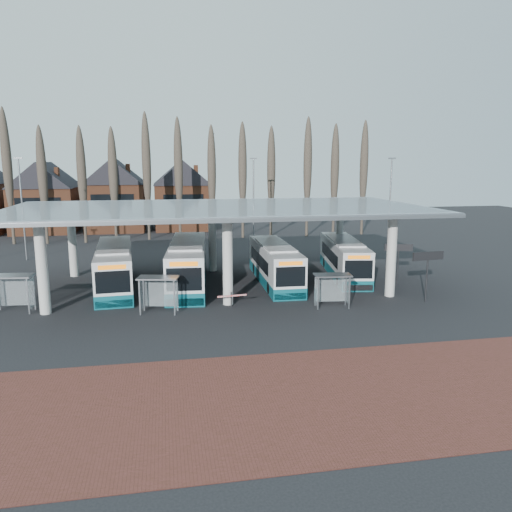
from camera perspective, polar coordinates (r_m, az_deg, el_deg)
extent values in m
plane|color=black|center=(32.53, -2.64, -6.73)|extent=(140.00, 140.00, 0.00)
cube|color=brown|center=(21.54, 1.88, -16.17)|extent=(70.00, 10.00, 0.03)
cylinder|color=beige|center=(34.84, -23.24, -1.33)|extent=(0.70, 0.70, 6.00)
cylinder|color=beige|center=(45.46, -20.25, 1.52)|extent=(0.70, 0.70, 6.00)
cylinder|color=beige|center=(34.19, -3.26, -0.68)|extent=(0.70, 0.70, 6.00)
cylinder|color=beige|center=(44.96, -5.02, 2.06)|extent=(0.70, 0.70, 6.00)
cylinder|color=beige|center=(37.58, 15.21, 0.00)|extent=(0.70, 0.70, 6.00)
cylinder|color=beige|center=(47.59, 9.53, 2.43)|extent=(0.70, 0.70, 6.00)
cube|color=gray|center=(39.14, -4.32, 5.57)|extent=(32.00, 16.00, 0.12)
cube|color=silver|center=(39.13, -4.32, 5.67)|extent=(31.50, 15.50, 0.04)
cone|color=#473D33|center=(66.26, -26.28, 7.48)|extent=(0.36, 0.36, 14.50)
ellipsoid|color=#473D33|center=(66.22, -26.41, 8.98)|extent=(1.10, 1.10, 11.02)
cone|color=#473D33|center=(65.30, -22.88, 7.71)|extent=(0.36, 0.36, 14.50)
ellipsoid|color=#473D33|center=(65.25, -22.99, 9.23)|extent=(1.10, 1.10, 11.02)
cone|color=#473D33|center=(64.56, -19.38, 7.92)|extent=(0.36, 0.36, 14.50)
ellipsoid|color=#473D33|center=(64.52, -19.48, 9.46)|extent=(1.10, 1.10, 11.02)
cone|color=#473D33|center=(64.08, -15.81, 8.10)|extent=(0.36, 0.36, 14.50)
ellipsoid|color=#473D33|center=(64.03, -15.89, 9.65)|extent=(1.10, 1.10, 11.02)
cone|color=#473D33|center=(63.83, -12.20, 8.25)|extent=(0.36, 0.36, 14.50)
ellipsoid|color=#473D33|center=(63.79, -12.27, 9.81)|extent=(1.10, 1.10, 11.02)
cone|color=#473D33|center=(63.84, -8.58, 8.37)|extent=(0.36, 0.36, 14.50)
ellipsoid|color=#473D33|center=(63.80, -8.62, 9.94)|extent=(1.10, 1.10, 11.02)
cone|color=#473D33|center=(64.10, -4.96, 8.46)|extent=(0.36, 0.36, 14.50)
ellipsoid|color=#473D33|center=(64.06, -4.99, 10.02)|extent=(1.10, 1.10, 11.02)
cone|color=#473D33|center=(64.61, -1.39, 8.52)|extent=(0.36, 0.36, 14.50)
ellipsoid|color=#473D33|center=(64.56, -1.40, 10.06)|extent=(1.10, 1.10, 11.02)
cone|color=#473D33|center=(65.35, 2.11, 8.54)|extent=(0.36, 0.36, 14.50)
ellipsoid|color=#473D33|center=(65.31, 2.12, 10.06)|extent=(1.10, 1.10, 11.02)
cone|color=#473D33|center=(66.33, 5.53, 8.53)|extent=(0.36, 0.36, 14.50)
ellipsoid|color=#473D33|center=(66.29, 5.55, 10.03)|extent=(1.10, 1.10, 11.02)
cone|color=#473D33|center=(67.54, 8.83, 8.49)|extent=(0.36, 0.36, 14.50)
ellipsoid|color=#473D33|center=(67.49, 8.87, 9.97)|extent=(1.10, 1.10, 11.02)
cone|color=#473D33|center=(68.95, 12.00, 8.43)|extent=(0.36, 0.36, 14.50)
ellipsoid|color=#473D33|center=(68.91, 12.06, 9.87)|extent=(1.10, 1.10, 11.02)
cube|color=brown|center=(76.78, -22.78, 5.24)|extent=(8.00, 10.00, 7.00)
pyramid|color=black|center=(76.53, -23.16, 10.45)|extent=(8.30, 10.30, 3.50)
cube|color=brown|center=(75.33, -15.68, 5.58)|extent=(8.00, 10.00, 7.00)
pyramid|color=black|center=(75.08, -15.95, 10.91)|extent=(8.30, 10.30, 3.50)
cube|color=brown|center=(75.07, -8.41, 5.85)|extent=(8.00, 10.00, 7.00)
pyramid|color=black|center=(74.81, -8.55, 11.20)|extent=(8.30, 10.30, 3.50)
cylinder|color=slate|center=(54.76, -25.12, 4.75)|extent=(0.16, 0.16, 10.00)
cube|color=slate|center=(54.55, -25.55, 10.07)|extent=(0.80, 0.15, 0.15)
cylinder|color=slate|center=(57.85, -0.29, 6.03)|extent=(0.16, 0.16, 10.00)
cube|color=slate|center=(57.66, -0.29, 11.08)|extent=(0.80, 0.15, 0.15)
cylinder|color=slate|center=(56.41, 15.04, 5.54)|extent=(0.16, 0.16, 10.00)
cube|color=slate|center=(56.20, 15.30, 10.72)|extent=(0.80, 0.15, 0.15)
cube|color=silver|center=(40.51, -15.85, -0.98)|extent=(3.43, 12.25, 2.82)
cube|color=#0C4F5B|center=(40.80, -15.76, -2.86)|extent=(3.45, 12.27, 0.91)
cube|color=silver|center=(40.25, -15.96, 1.05)|extent=(2.82, 7.40, 0.18)
cube|color=black|center=(40.98, -15.85, -0.71)|extent=(3.22, 8.87, 1.11)
cube|color=black|center=(34.61, -16.05, -2.87)|extent=(2.26, 0.22, 1.51)
cube|color=black|center=(46.41, -15.72, 0.61)|extent=(2.18, 0.22, 1.21)
cube|color=orange|center=(34.39, -16.14, -1.24)|extent=(1.80, 0.18, 0.30)
cube|color=black|center=(34.99, -15.92, -5.28)|extent=(2.44, 0.25, 0.50)
cylinder|color=black|center=(37.13, -17.66, -4.25)|extent=(0.35, 0.99, 0.97)
cylinder|color=black|center=(37.05, -14.06, -4.09)|extent=(0.35, 0.99, 0.97)
cylinder|color=black|center=(44.28, -17.18, -1.84)|extent=(0.35, 0.99, 0.97)
cylinder|color=black|center=(44.21, -14.17, -1.70)|extent=(0.35, 0.99, 0.97)
cube|color=silver|center=(40.10, -7.80, -0.64)|extent=(3.80, 12.93, 2.97)
cube|color=#0C4F5B|center=(40.41, -7.75, -2.64)|extent=(3.82, 12.95, 0.96)
cube|color=silver|center=(39.83, -7.86, 1.53)|extent=(3.09, 7.83, 0.19)
cube|color=black|center=(40.60, -7.78, -0.35)|extent=(3.53, 9.38, 1.17)
cube|color=black|center=(33.90, -8.22, -2.67)|extent=(2.38, 0.27, 1.59)
cube|color=black|center=(46.32, -7.50, 1.03)|extent=(2.30, 0.26, 1.27)
cube|color=orange|center=(33.67, -8.26, -0.91)|extent=(1.89, 0.22, 0.32)
cube|color=black|center=(34.31, -8.14, -5.25)|extent=(2.57, 0.31, 0.53)
cylinder|color=black|center=(36.57, -9.91, -4.08)|extent=(0.38, 1.04, 1.02)
cylinder|color=black|center=(36.45, -6.06, -4.02)|extent=(0.38, 1.04, 1.02)
cylinder|color=black|center=(44.09, -9.16, -1.51)|extent=(0.38, 1.04, 1.02)
cylinder|color=black|center=(43.99, -5.97, -1.45)|extent=(0.38, 1.04, 1.02)
cube|color=silver|center=(40.75, 2.16, -0.64)|extent=(2.69, 11.53, 2.68)
cube|color=#0C4F5B|center=(41.02, 2.15, -2.41)|extent=(2.71, 11.55, 0.86)
cube|color=silver|center=(40.50, 2.17, 1.28)|extent=(2.35, 6.93, 0.17)
cube|color=black|center=(41.19, 2.03, -0.38)|extent=(2.66, 8.32, 1.05)
cube|color=black|center=(35.28, 3.98, -2.38)|extent=(2.15, 0.10, 1.43)
cube|color=black|center=(46.26, 0.77, 0.86)|extent=(2.07, 0.10, 1.15)
cube|color=orange|center=(35.07, 4.00, -0.85)|extent=(1.71, 0.09, 0.29)
cube|color=black|center=(35.64, 3.94, -4.62)|extent=(2.32, 0.13, 0.48)
cylinder|color=black|center=(37.35, 1.57, -3.68)|extent=(0.29, 0.92, 0.92)
cylinder|color=black|center=(37.81, 4.87, -3.54)|extent=(0.29, 0.92, 0.92)
cylinder|color=black|center=(44.04, -0.11, -1.45)|extent=(0.29, 0.92, 0.92)
cylinder|color=black|center=(44.44, 2.70, -1.35)|extent=(0.29, 0.92, 0.92)
cube|color=silver|center=(43.83, 10.03, -0.02)|extent=(4.21, 11.58, 2.65)
cube|color=#0C4F5B|center=(44.08, 9.98, -1.65)|extent=(4.23, 11.60, 0.85)
cube|color=silver|center=(43.59, 10.09, 1.75)|extent=(3.24, 7.07, 0.17)
cube|color=black|center=(44.26, 9.92, 0.22)|extent=(3.73, 8.45, 1.04)
cube|color=black|center=(38.40, 11.64, -1.53)|extent=(2.10, 0.40, 1.42)
cube|color=black|center=(49.28, 8.78, 1.32)|extent=(2.03, 0.39, 1.13)
cube|color=orange|center=(38.21, 11.70, -0.14)|extent=(1.67, 0.32, 0.28)
cube|color=black|center=(38.73, 11.56, -3.57)|extent=(2.27, 0.44, 0.47)
cylinder|color=black|center=(40.43, 9.43, -2.71)|extent=(0.41, 0.94, 0.91)
cylinder|color=black|center=(40.89, 12.44, -2.67)|extent=(0.41, 0.94, 0.91)
cylinder|color=black|center=(47.07, 7.91, -0.76)|extent=(0.41, 0.94, 0.91)
cylinder|color=black|center=(47.46, 10.52, -0.75)|extent=(0.41, 0.94, 0.91)
cube|color=gray|center=(35.53, -24.60, -4.20)|extent=(0.08, 0.08, 2.39)
cube|color=gray|center=(36.48, -24.02, -3.79)|extent=(0.08, 0.08, 2.39)
cube|color=gray|center=(36.15, -26.16, -2.06)|extent=(2.81, 1.63, 0.10)
cube|color=silver|center=(36.93, -25.68, -3.68)|extent=(2.29, 0.30, 1.91)
cube|color=silver|center=(35.98, -24.24, -3.92)|extent=(0.16, 1.05, 1.91)
cube|color=gray|center=(32.98, -13.15, -4.66)|extent=(0.09, 0.09, 2.33)
cube|color=gray|center=(32.48, -9.32, -4.75)|extent=(0.09, 0.09, 2.33)
cube|color=gray|center=(33.93, -12.71, -4.20)|extent=(0.09, 0.09, 2.33)
cube|color=gray|center=(33.45, -8.98, -4.28)|extent=(0.09, 0.09, 2.33)
cube|color=gray|center=(32.90, -11.13, -2.44)|extent=(2.82, 1.82, 0.09)
cube|color=silver|center=(33.71, -10.85, -4.15)|extent=(2.19, 0.50, 1.86)
cube|color=silver|center=(33.45, -13.01, -4.35)|extent=(0.25, 1.01, 1.86)
cube|color=silver|center=(32.94, -9.07, -4.44)|extent=(0.25, 1.01, 1.86)
cube|color=gray|center=(33.54, 7.11, -4.30)|extent=(0.08, 0.08, 2.21)
cube|color=gray|center=(34.01, 10.62, -4.19)|extent=(0.08, 0.08, 2.21)
cube|color=gray|center=(34.46, 6.79, -3.89)|extent=(0.08, 0.08, 2.21)
cube|color=gray|center=(34.92, 10.22, -3.79)|extent=(0.08, 0.08, 2.21)
cube|color=gray|center=(33.94, 8.75, -2.17)|extent=(2.59, 1.50, 0.09)
cube|color=silver|center=(34.70, 8.50, -3.75)|extent=(2.11, 0.26, 1.77)
cube|color=silver|center=(33.98, 6.88, -4.02)|extent=(0.14, 0.97, 1.77)
cube|color=silver|center=(34.46, 10.49, -3.91)|extent=(0.14, 0.97, 1.77)
cylinder|color=black|center=(37.06, 18.93, -2.32)|extent=(0.11, 0.11, 3.51)
cube|color=black|center=(36.76, 19.08, 0.01)|extent=(2.42, 0.39, 0.60)
cylinder|color=black|center=(41.59, 15.88, -0.97)|extent=(0.10, 0.10, 3.23)
cube|color=black|center=(41.34, 15.98, 0.95)|extent=(2.18, 0.65, 0.55)
cube|color=black|center=(34.25, -2.85, -4.95)|extent=(0.07, 0.07, 1.01)
cube|color=red|center=(33.71, -2.75, -4.56)|extent=(2.01, 0.32, 0.09)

